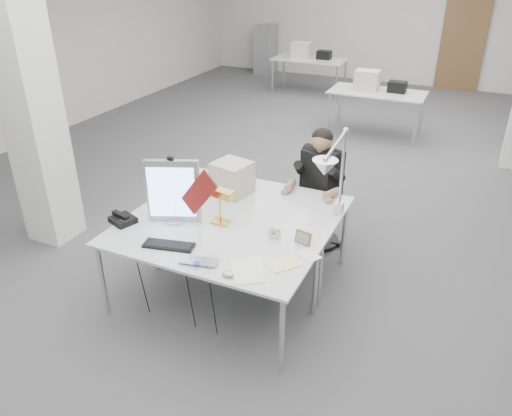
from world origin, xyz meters
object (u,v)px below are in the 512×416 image
(office_chair, at_px, (320,196))
(seated_person, at_px, (320,170))
(laptop, at_px, (197,265))
(desk_phone, at_px, (123,220))
(bankers_lamp, at_px, (220,206))
(desk_main, at_px, (207,244))
(monitor, at_px, (173,191))
(beige_monitor, at_px, (232,178))
(architect_lamp, at_px, (334,184))

(office_chair, xyz_separation_m, seated_person, (0.00, -0.05, 0.33))
(laptop, bearing_deg, desk_phone, 148.80)
(seated_person, relative_size, bankers_lamp, 2.93)
(office_chair, height_order, desk_phone, office_chair)
(laptop, bearing_deg, desk_main, 94.08)
(monitor, distance_m, bankers_lamp, 0.43)
(desk_main, distance_m, desk_phone, 0.85)
(desk_phone, xyz_separation_m, beige_monitor, (0.61, 0.95, 0.14))
(desk_phone, bearing_deg, monitor, 49.02)
(laptop, height_order, architect_lamp, architect_lamp)
(laptop, bearing_deg, beige_monitor, 92.48)
(laptop, bearing_deg, architect_lamp, 41.50)
(laptop, height_order, bankers_lamp, bankers_lamp)
(bankers_lamp, relative_size, desk_phone, 1.63)
(office_chair, relative_size, beige_monitor, 3.37)
(office_chair, bearing_deg, seated_person, -67.38)
(office_chair, relative_size, seated_person, 1.17)
(seated_person, bearing_deg, monitor, -102.18)
(beige_monitor, bearing_deg, office_chair, 54.15)
(architect_lamp, bearing_deg, office_chair, 124.90)
(office_chair, bearing_deg, desk_main, -84.04)
(desk_phone, relative_size, architect_lamp, 0.26)
(beige_monitor, bearing_deg, bankers_lamp, -60.24)
(monitor, xyz_separation_m, laptop, (0.55, -0.55, -0.28))
(desk_phone, bearing_deg, laptop, 1.25)
(bankers_lamp, relative_size, beige_monitor, 0.99)
(desk_main, height_order, desk_phone, desk_phone)
(seated_person, bearing_deg, laptop, -78.63)
(bankers_lamp, bearing_deg, desk_main, -68.94)
(laptop, bearing_deg, bankers_lamp, 90.42)
(office_chair, relative_size, bankers_lamp, 3.42)
(desk_main, xyz_separation_m, bankers_lamp, (-0.06, 0.34, 0.18))
(architect_lamp, bearing_deg, monitor, -147.60)
(desk_main, bearing_deg, monitor, 154.83)
(desk_phone, bearing_deg, seated_person, 69.23)
(monitor, distance_m, architect_lamp, 1.39)
(bankers_lamp, height_order, beige_monitor, bankers_lamp)
(bankers_lamp, height_order, desk_phone, bankers_lamp)
(office_chair, height_order, architect_lamp, architect_lamp)
(monitor, relative_size, laptop, 1.91)
(office_chair, xyz_separation_m, monitor, (-0.92, -1.37, 0.47))
(desk_phone, bearing_deg, beige_monitor, 77.34)
(seated_person, bearing_deg, desk_main, -84.55)
(monitor, height_order, architect_lamp, architect_lamp)
(desk_main, height_order, architect_lamp, architect_lamp)
(desk_main, height_order, office_chair, office_chair)
(architect_lamp, bearing_deg, desk_main, -128.90)
(seated_person, distance_m, monitor, 1.61)
(seated_person, xyz_separation_m, architect_lamp, (0.38, -0.83, 0.26))
(monitor, xyz_separation_m, beige_monitor, (0.20, 0.73, -0.13))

